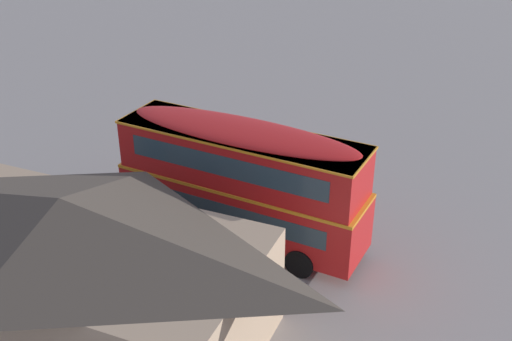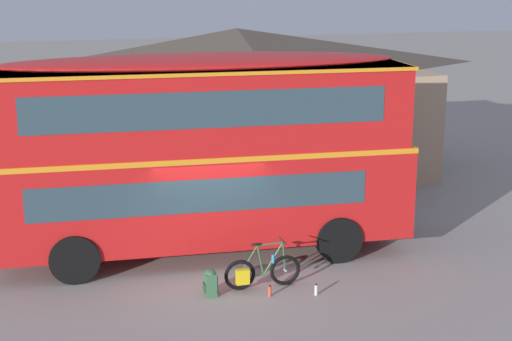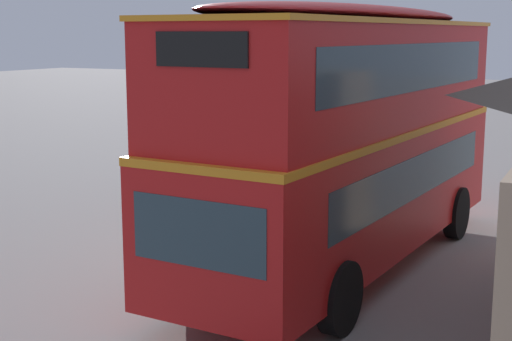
% 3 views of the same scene
% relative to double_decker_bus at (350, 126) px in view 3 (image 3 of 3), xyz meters
% --- Properties ---
extents(ground_plane, '(120.00, 120.00, 0.00)m').
position_rel_double_decker_bus_xyz_m(ground_plane, '(-0.11, -1.33, -2.64)').
color(ground_plane, gray).
extents(double_decker_bus, '(9.80, 2.99, 4.79)m').
position_rel_double_decker_bus_xyz_m(double_decker_bus, '(0.00, 0.00, 0.00)').
color(double_decker_bus, black).
rests_on(double_decker_bus, ground).
extents(touring_bicycle, '(1.69, 0.48, 1.04)m').
position_rel_double_decker_bus_xyz_m(touring_bicycle, '(0.77, -2.37, -2.27)').
color(touring_bicycle, black).
rests_on(touring_bicycle, ground).
extents(backpack_on_ground, '(0.29, 0.34, 0.55)m').
position_rel_double_decker_bus_xyz_m(backpack_on_ground, '(-0.34, -2.45, -2.36)').
color(backpack_on_ground, '#386642').
rests_on(backpack_on_ground, ground).
extents(water_bottle_clear_plastic, '(0.07, 0.07, 0.25)m').
position_rel_double_decker_bus_xyz_m(water_bottle_clear_plastic, '(1.81, -3.02, -2.53)').
color(water_bottle_clear_plastic, silver).
rests_on(water_bottle_clear_plastic, ground).
extents(water_bottle_red_squeeze, '(0.07, 0.07, 0.25)m').
position_rel_double_decker_bus_xyz_m(water_bottle_red_squeeze, '(0.85, -2.84, -2.53)').
color(water_bottle_red_squeeze, '#D84C33').
rests_on(water_bottle_red_squeeze, ground).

